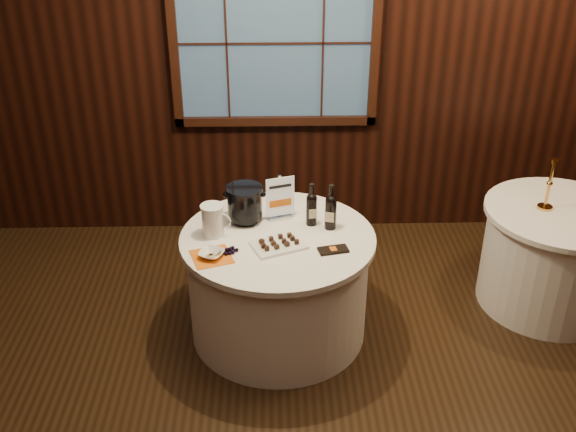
{
  "coord_description": "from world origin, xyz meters",
  "views": [
    {
      "loc": [
        -0.02,
        -2.77,
        3.0
      ],
      "look_at": [
        0.06,
        0.9,
        0.97
      ],
      "focal_mm": 42.0,
      "sensor_mm": 36.0,
      "label": 1
    }
  ],
  "objects_px": {
    "ice_bucket": "(245,203)",
    "grape_bunch": "(230,252)",
    "port_bottle_left": "(312,207)",
    "chocolate_plate": "(279,244)",
    "cracker_bowl": "(211,254)",
    "side_table": "(554,257)",
    "chocolate_box": "(333,250)",
    "sign_stand": "(280,204)",
    "brass_candlestick": "(548,191)",
    "glass_pitcher": "(213,220)",
    "main_table": "(278,284)",
    "port_bottle_right": "(331,210)"
  },
  "relations": [
    {
      "from": "sign_stand",
      "to": "port_bottle_right",
      "type": "distance_m",
      "value": 0.36
    },
    {
      "from": "port_bottle_left",
      "to": "chocolate_plate",
      "type": "relative_size",
      "value": 0.78
    },
    {
      "from": "chocolate_box",
      "to": "glass_pitcher",
      "type": "xyz_separation_m",
      "value": [
        -0.76,
        0.22,
        0.1
      ]
    },
    {
      "from": "ice_bucket",
      "to": "grape_bunch",
      "type": "relative_size",
      "value": 1.54
    },
    {
      "from": "sign_stand",
      "to": "glass_pitcher",
      "type": "relative_size",
      "value": 1.47
    },
    {
      "from": "main_table",
      "to": "port_bottle_right",
      "type": "relative_size",
      "value": 4.03
    },
    {
      "from": "chocolate_plate",
      "to": "ice_bucket",
      "type": "bearing_deg",
      "value": 123.42
    },
    {
      "from": "side_table",
      "to": "chocolate_box",
      "type": "height_order",
      "value": "chocolate_box"
    },
    {
      "from": "sign_stand",
      "to": "chocolate_plate",
      "type": "xyz_separation_m",
      "value": [
        -0.01,
        -0.37,
        -0.09
      ]
    },
    {
      "from": "main_table",
      "to": "glass_pitcher",
      "type": "distance_m",
      "value": 0.65
    },
    {
      "from": "main_table",
      "to": "chocolate_plate",
      "type": "bearing_deg",
      "value": -87.85
    },
    {
      "from": "main_table",
      "to": "port_bottle_right",
      "type": "xyz_separation_m",
      "value": [
        0.35,
        0.09,
        0.52
      ]
    },
    {
      "from": "cracker_bowl",
      "to": "glass_pitcher",
      "type": "bearing_deg",
      "value": 91.29
    },
    {
      "from": "port_bottle_right",
      "to": "chocolate_plate",
      "type": "distance_m",
      "value": 0.43
    },
    {
      "from": "side_table",
      "to": "port_bottle_left",
      "type": "distance_m",
      "value": 1.85
    },
    {
      "from": "port_bottle_left",
      "to": "ice_bucket",
      "type": "xyz_separation_m",
      "value": [
        -0.44,
        0.05,
        0.0
      ]
    },
    {
      "from": "chocolate_plate",
      "to": "glass_pitcher",
      "type": "bearing_deg",
      "value": 159.77
    },
    {
      "from": "side_table",
      "to": "sign_stand",
      "type": "distance_m",
      "value": 2.04
    },
    {
      "from": "side_table",
      "to": "cracker_bowl",
      "type": "relative_size",
      "value": 7.24
    },
    {
      "from": "port_bottle_left",
      "to": "grape_bunch",
      "type": "height_order",
      "value": "port_bottle_left"
    },
    {
      "from": "side_table",
      "to": "sign_stand",
      "type": "height_order",
      "value": "sign_stand"
    },
    {
      "from": "grape_bunch",
      "to": "cracker_bowl",
      "type": "bearing_deg",
      "value": -166.0
    },
    {
      "from": "ice_bucket",
      "to": "cracker_bowl",
      "type": "bearing_deg",
      "value": -113.23
    },
    {
      "from": "side_table",
      "to": "chocolate_box",
      "type": "xyz_separation_m",
      "value": [
        -1.65,
        -0.49,
        0.39
      ]
    },
    {
      "from": "main_table",
      "to": "glass_pitcher",
      "type": "bearing_deg",
      "value": 176.72
    },
    {
      "from": "port_bottle_left",
      "to": "grape_bunch",
      "type": "relative_size",
      "value": 1.83
    },
    {
      "from": "port_bottle_right",
      "to": "main_table",
      "type": "bearing_deg",
      "value": -150.25
    },
    {
      "from": "main_table",
      "to": "chocolate_box",
      "type": "relative_size",
      "value": 6.85
    },
    {
      "from": "glass_pitcher",
      "to": "brass_candlestick",
      "type": "distance_m",
      "value": 2.31
    },
    {
      "from": "chocolate_plate",
      "to": "grape_bunch",
      "type": "distance_m",
      "value": 0.31
    },
    {
      "from": "chocolate_box",
      "to": "side_table",
      "type": "bearing_deg",
      "value": 4.4
    },
    {
      "from": "chocolate_plate",
      "to": "cracker_bowl",
      "type": "distance_m",
      "value": 0.43
    },
    {
      "from": "chocolate_box",
      "to": "glass_pitcher",
      "type": "bearing_deg",
      "value": 151.81
    },
    {
      "from": "chocolate_box",
      "to": "cracker_bowl",
      "type": "xyz_separation_m",
      "value": [
        -0.76,
        -0.05,
        0.01
      ]
    },
    {
      "from": "chocolate_plate",
      "to": "side_table",
      "type": "bearing_deg",
      "value": 12.21
    },
    {
      "from": "main_table",
      "to": "brass_candlestick",
      "type": "height_order",
      "value": "brass_candlestick"
    },
    {
      "from": "side_table",
      "to": "grape_bunch",
      "type": "relative_size",
      "value": 6.58
    },
    {
      "from": "ice_bucket",
      "to": "grape_bunch",
      "type": "bearing_deg",
      "value": -100.5
    },
    {
      "from": "chocolate_plate",
      "to": "glass_pitcher",
      "type": "xyz_separation_m",
      "value": [
        -0.42,
        0.16,
        0.09
      ]
    },
    {
      "from": "chocolate_plate",
      "to": "chocolate_box",
      "type": "height_order",
      "value": "chocolate_plate"
    },
    {
      "from": "glass_pitcher",
      "to": "brass_candlestick",
      "type": "relative_size",
      "value": 0.58
    },
    {
      "from": "side_table",
      "to": "sign_stand",
      "type": "bearing_deg",
      "value": -178.24
    },
    {
      "from": "chocolate_plate",
      "to": "cracker_bowl",
      "type": "height_order",
      "value": "chocolate_plate"
    },
    {
      "from": "port_bottle_left",
      "to": "port_bottle_right",
      "type": "distance_m",
      "value": 0.14
    },
    {
      "from": "port_bottle_left",
      "to": "brass_candlestick",
      "type": "xyz_separation_m",
      "value": [
        1.65,
        0.18,
        0.01
      ]
    },
    {
      "from": "side_table",
      "to": "chocolate_box",
      "type": "distance_m",
      "value": 1.77
    },
    {
      "from": "port_bottle_left",
      "to": "cracker_bowl",
      "type": "xyz_separation_m",
      "value": [
        -0.64,
        -0.4,
        -0.11
      ]
    },
    {
      "from": "brass_candlestick",
      "to": "ice_bucket",
      "type": "bearing_deg",
      "value": -176.47
    },
    {
      "from": "sign_stand",
      "to": "brass_candlestick",
      "type": "xyz_separation_m",
      "value": [
        1.86,
        0.09,
        0.03
      ]
    },
    {
      "from": "sign_stand",
      "to": "grape_bunch",
      "type": "relative_size",
      "value": 1.94
    }
  ]
}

